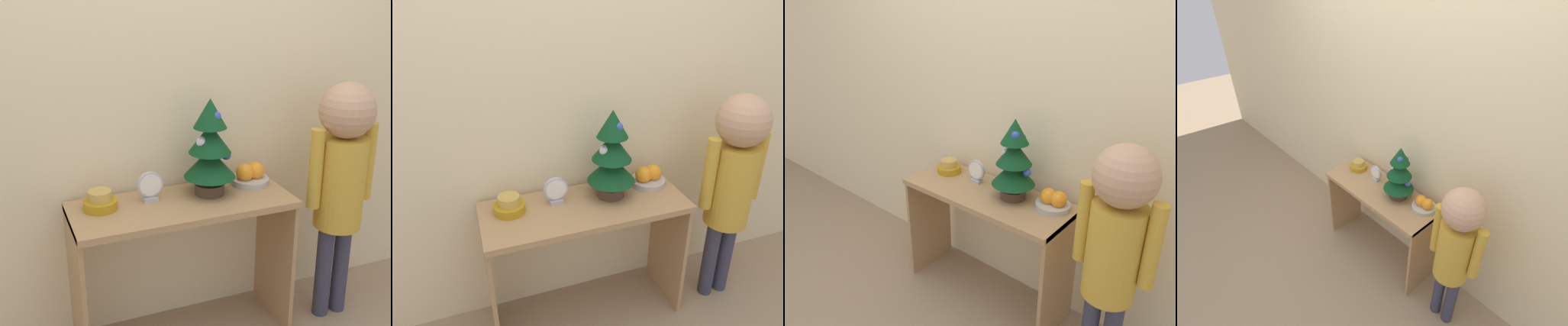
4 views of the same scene
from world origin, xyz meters
The scene contains 8 objects.
ground_plane centered at (0.00, 0.00, 0.00)m, with size 12.00×12.00×0.00m, color #997F60.
back_wall centered at (0.00, 0.42, 1.25)m, with size 7.00×0.05×2.50m, color beige.
console_table centered at (0.00, 0.19, 0.52)m, with size 0.96×0.38×0.69m.
mini_tree centered at (0.15, 0.23, 0.90)m, with size 0.23×0.23×0.43m.
fruit_bowl centered at (0.36, 0.27, 0.73)m, with size 0.18×0.18×0.10m.
singing_bowl centered at (-0.34, 0.25, 0.72)m, with size 0.14×0.14×0.08m.
desk_clock centered at (-0.12, 0.25, 0.75)m, with size 0.11×0.04×0.13m.
child_figure centered at (0.74, 0.10, 0.76)m, with size 0.34×0.25×1.16m.
Camera 3 is at (1.16, -1.24, 1.64)m, focal length 35.00 mm.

